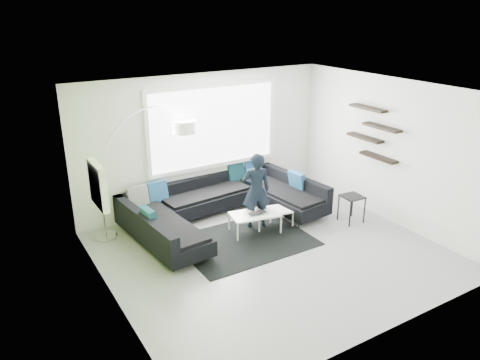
% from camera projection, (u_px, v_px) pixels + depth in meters
% --- Properties ---
extents(ground, '(5.50, 5.50, 0.00)m').
position_uv_depth(ground, '(272.00, 252.00, 8.14)').
color(ground, gray).
rests_on(ground, ground).
extents(room_shell, '(5.54, 5.04, 2.82)m').
position_uv_depth(room_shell, '(269.00, 150.00, 7.69)').
color(room_shell, white).
rests_on(room_shell, ground).
extents(sectional_sofa, '(3.85, 2.60, 0.79)m').
position_uv_depth(sectional_sofa, '(226.00, 207.00, 9.11)').
color(sectional_sofa, black).
rests_on(sectional_sofa, ground).
extents(rug, '(2.34, 1.70, 0.01)m').
position_uv_depth(rug, '(245.00, 241.00, 8.52)').
color(rug, black).
rests_on(rug, ground).
extents(coffee_table, '(1.28, 0.88, 0.38)m').
position_uv_depth(coffee_table, '(264.00, 220.00, 8.94)').
color(coffee_table, silver).
rests_on(coffee_table, ground).
extents(arc_lamp, '(2.23, 1.05, 2.29)m').
position_uv_depth(arc_lamp, '(100.00, 180.00, 8.25)').
color(arc_lamp, silver).
rests_on(arc_lamp, ground).
extents(side_table, '(0.42, 0.42, 0.55)m').
position_uv_depth(side_table, '(351.00, 209.00, 9.21)').
color(side_table, black).
rests_on(side_table, ground).
extents(person, '(0.78, 0.72, 1.48)m').
position_uv_depth(person, '(256.00, 191.00, 8.86)').
color(person, black).
rests_on(person, ground).
extents(laptop, '(0.38, 0.26, 0.03)m').
position_uv_depth(laptop, '(259.00, 214.00, 8.68)').
color(laptop, black).
rests_on(laptop, coffee_table).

